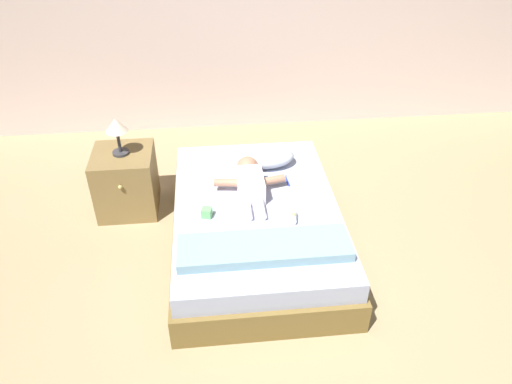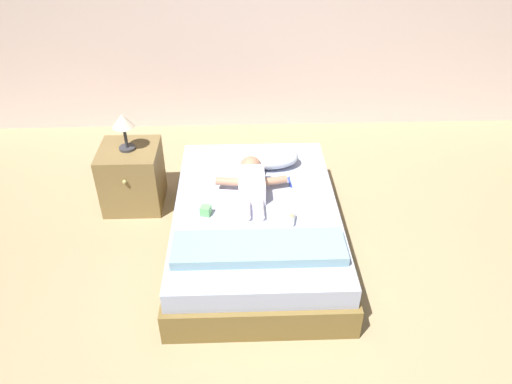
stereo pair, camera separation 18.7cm
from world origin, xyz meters
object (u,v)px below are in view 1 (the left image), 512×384
(lamp, at_px, (116,128))
(baby_bottle, at_px, (293,217))
(bed, at_px, (256,225))
(nightstand, at_px, (126,181))
(pillow, at_px, (265,157))
(toy_block, at_px, (207,213))
(toothbrush, at_px, (287,180))
(baby, at_px, (250,182))

(lamp, bearing_deg, baby_bottle, -32.88)
(bed, xyz_separation_m, nightstand, (-0.96, 0.55, 0.07))
(bed, bearing_deg, nightstand, 150.00)
(pillow, relative_size, nightstand, 0.87)
(nightstand, height_order, toy_block, nightstand)
(toothbrush, distance_m, baby_bottle, 0.47)
(toothbrush, xyz_separation_m, toy_block, (-0.59, -0.37, 0.02))
(baby, bearing_deg, pillow, 64.92)
(bed, bearing_deg, toy_block, -162.71)
(baby, bearing_deg, nightstand, 157.80)
(baby_bottle, bearing_deg, baby, 122.93)
(pillow, bearing_deg, baby_bottle, -82.17)
(pillow, bearing_deg, bed, -104.10)
(nightstand, xyz_separation_m, lamp, (0.00, 0.00, 0.46))
(toothbrush, xyz_separation_m, baby_bottle, (-0.03, -0.47, 0.02))
(toothbrush, bearing_deg, bed, -133.95)
(lamp, bearing_deg, toothbrush, -13.44)
(nightstand, bearing_deg, toothbrush, -13.44)
(lamp, relative_size, toy_block, 3.72)
(toy_block, xyz_separation_m, baby_bottle, (0.56, -0.10, -0.00))
(bed, bearing_deg, baby_bottle, -43.39)
(baby, xyz_separation_m, nightstand, (-0.93, 0.38, -0.19))
(toothbrush, height_order, nightstand, nightstand)
(pillow, height_order, baby_bottle, pillow)
(lamp, bearing_deg, toy_block, -46.75)
(bed, height_order, nightstand, nightstand)
(bed, bearing_deg, toothbrush, 46.05)
(nightstand, bearing_deg, lamp, 90.00)
(pillow, distance_m, toothbrush, 0.27)
(lamp, height_order, baby_bottle, lamp)
(toothbrush, height_order, toy_block, toy_block)
(baby, distance_m, toothbrush, 0.30)
(pillow, xyz_separation_m, toy_block, (-0.46, -0.60, -0.04))
(baby, bearing_deg, toy_block, -138.28)
(bed, height_order, pillow, pillow)
(bed, relative_size, toothbrush, 11.94)
(toothbrush, relative_size, lamp, 0.50)
(bed, height_order, baby, baby)
(nightstand, xyz_separation_m, baby_bottle, (1.18, -0.76, 0.15))
(toy_block, bearing_deg, toothbrush, 31.91)
(lamp, xyz_separation_m, toy_block, (0.62, -0.66, -0.31))
(toothbrush, relative_size, nightstand, 0.29)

